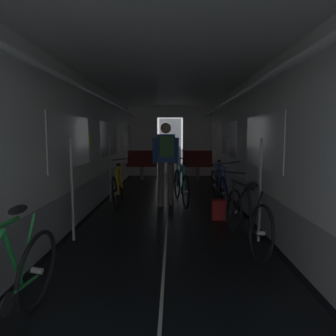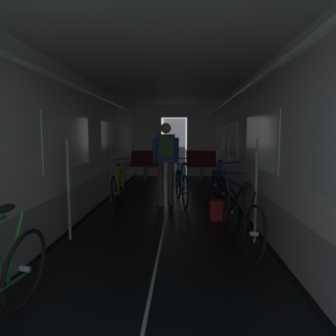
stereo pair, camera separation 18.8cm
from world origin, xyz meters
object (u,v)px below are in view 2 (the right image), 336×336
at_px(bicycle_teal_in_aisle, 182,185).
at_px(bicycle_black, 240,218).
at_px(backpack_on_floor, 218,210).
at_px(person_cyclist_aisle, 166,156).
at_px(bicycle_yellow, 118,186).
at_px(bench_seat_far_right, 201,162).
at_px(bench_seat_far_left, 146,162).
at_px(bicycle_blue, 220,186).

bearing_deg(bicycle_teal_in_aisle, bicycle_black, -73.65).
distance_m(bicycle_teal_in_aisle, backpack_on_floor, 1.44).
xyz_separation_m(person_cyclist_aisle, backpack_on_floor, (0.94, -1.01, -0.85)).
relative_size(bicycle_black, bicycle_teal_in_aisle, 1.01).
height_order(bicycle_yellow, person_cyclist_aisle, person_cyclist_aisle).
distance_m(bench_seat_far_right, person_cyclist_aisle, 3.98).
bearing_deg(bicycle_yellow, bench_seat_far_left, 88.02).
bearing_deg(bench_seat_far_left, bicycle_teal_in_aisle, -71.78).
xyz_separation_m(bench_seat_far_left, bench_seat_far_right, (1.80, 0.00, 0.00)).
height_order(bicycle_yellow, bicycle_blue, bicycle_blue).
distance_m(bench_seat_far_left, bicycle_blue, 4.17).
bearing_deg(bench_seat_far_right, backpack_on_floor, -89.97).
height_order(bench_seat_far_left, bicycle_black, bench_seat_far_left).
relative_size(bicycle_black, backpack_on_floor, 4.97).
height_order(bench_seat_far_right, person_cyclist_aisle, person_cyclist_aisle).
bearing_deg(bicycle_black, bench_seat_far_left, 107.44).
distance_m(person_cyclist_aisle, backpack_on_floor, 1.62).
xyz_separation_m(bench_seat_far_left, bicycle_blue, (1.97, -3.67, -0.19)).
relative_size(bench_seat_far_right, bicycle_yellow, 0.58).
distance_m(bench_seat_far_left, bicycle_teal_in_aisle, 3.77).
bearing_deg(bench_seat_far_left, bicycle_blue, -61.72).
height_order(bicycle_black, person_cyclist_aisle, person_cyclist_aisle).
bearing_deg(bench_seat_far_left, person_cyclist_aisle, -77.40).
distance_m(bench_seat_far_right, backpack_on_floor, 4.87).
relative_size(bench_seat_far_left, bench_seat_far_right, 1.00).
xyz_separation_m(bicycle_black, bicycle_teal_in_aisle, (-0.76, 2.60, 0.00)).
xyz_separation_m(bench_seat_far_right, person_cyclist_aisle, (-0.94, -3.84, 0.45)).
xyz_separation_m(bench_seat_far_right, bicycle_yellow, (-1.93, -3.77, -0.19)).
bearing_deg(bench_seat_far_left, bicycle_black, -72.56).
relative_size(bench_seat_far_left, bicycle_teal_in_aisle, 0.59).
bearing_deg(person_cyclist_aisle, bicycle_black, -65.13).
bearing_deg(bicycle_blue, bicycle_teal_in_aisle, 173.58).
bearing_deg(bicycle_yellow, bench_seat_far_right, 62.87).
bearing_deg(backpack_on_floor, person_cyclist_aisle, 133.12).
bearing_deg(bicycle_yellow, person_cyclist_aisle, -4.43).
bearing_deg(person_cyclist_aisle, bicycle_blue, 9.09).
height_order(bicycle_yellow, bicycle_black, same).
bearing_deg(person_cyclist_aisle, backpack_on_floor, -46.88).
bearing_deg(bicycle_black, bicycle_teal_in_aisle, 106.35).
bearing_deg(bench_seat_far_right, bench_seat_far_left, 180.00).
distance_m(bicycle_black, backpack_on_floor, 1.35).
xyz_separation_m(bench_seat_far_left, bicycle_yellow, (-0.13, -3.77, -0.19)).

